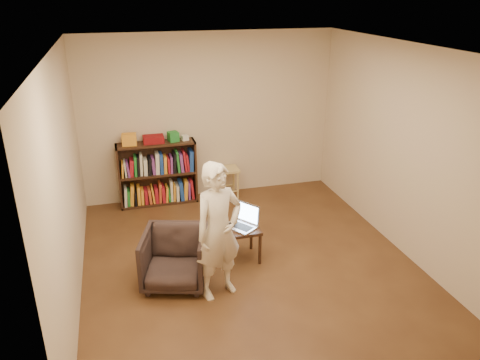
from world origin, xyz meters
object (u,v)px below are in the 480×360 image
object	(u,v)px
bookshelf	(158,177)
side_table	(241,232)
armchair	(175,258)
laptop	(243,221)
stool	(228,174)
person	(219,232)

from	to	relation	value
bookshelf	side_table	xyz separation A→B (m)	(0.82, -1.95, -0.07)
side_table	armchair	bearing A→B (deg)	-160.09
side_table	laptop	world-z (taller)	laptop
armchair	laptop	distance (m)	0.98
bookshelf	stool	xyz separation A→B (m)	(1.11, -0.06, -0.04)
bookshelf	side_table	distance (m)	2.12
bookshelf	laptop	bearing A→B (deg)	-66.34
armchair	side_table	distance (m)	0.93
stool	person	distance (m)	2.66
armchair	side_table	world-z (taller)	armchair
armchair	side_table	bearing A→B (deg)	36.86
bookshelf	side_table	bearing A→B (deg)	-67.36
stool	bookshelf	bearing A→B (deg)	176.71
stool	side_table	world-z (taller)	stool
bookshelf	laptop	world-z (taller)	bookshelf
stool	armchair	world-z (taller)	armchair
laptop	stool	bearing A→B (deg)	136.07
stool	side_table	bearing A→B (deg)	-98.96
bookshelf	person	bearing A→B (deg)	-81.48
stool	armchair	bearing A→B (deg)	-118.00
stool	side_table	distance (m)	1.91
armchair	laptop	xyz separation A→B (m)	(0.90, 0.34, 0.18)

